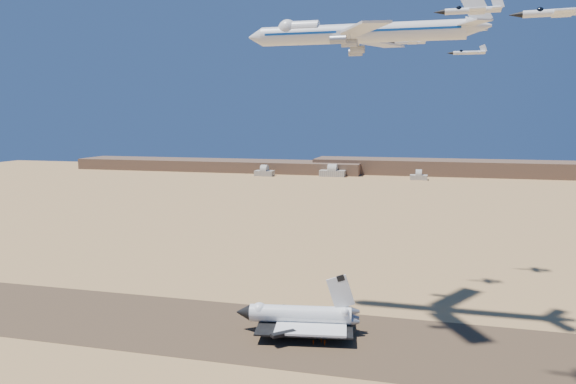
% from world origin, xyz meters
% --- Properties ---
extents(ground, '(1200.00, 1200.00, 0.00)m').
position_xyz_m(ground, '(0.00, 0.00, 0.00)').
color(ground, '#B2814F').
rests_on(ground, ground).
extents(runway, '(600.00, 50.00, 0.06)m').
position_xyz_m(runway, '(0.00, 0.00, 0.03)').
color(runway, brown).
rests_on(runway, ground).
extents(ridgeline, '(960.00, 90.00, 18.00)m').
position_xyz_m(ridgeline, '(65.32, 527.31, 7.63)').
color(ridgeline, brown).
rests_on(ridgeline, ground).
extents(hangars, '(200.50, 29.50, 30.00)m').
position_xyz_m(hangars, '(-64.00, 478.43, 4.83)').
color(hangars, '#B2AD9E').
rests_on(hangars, ground).
extents(shuttle, '(40.81, 29.10, 20.06)m').
position_xyz_m(shuttle, '(16.00, 3.46, 5.39)').
color(shuttle, white).
rests_on(shuttle, runway).
extents(carrier_747, '(79.50, 61.76, 19.84)m').
position_xyz_m(carrier_747, '(29.80, 20.21, 97.73)').
color(carrier_747, silver).
extents(crew_a, '(0.59, 0.69, 1.61)m').
position_xyz_m(crew_a, '(24.82, -3.57, 0.87)').
color(crew_a, '#C2440B').
rests_on(crew_a, runway).
extents(crew_b, '(0.91, 1.00, 1.79)m').
position_xyz_m(crew_b, '(26.28, -5.23, 0.95)').
color(crew_b, '#C2440B').
rests_on(crew_b, runway).
extents(crew_c, '(1.03, 0.96, 1.59)m').
position_xyz_m(crew_c, '(22.71, -5.58, 0.86)').
color(crew_c, '#C2440B').
rests_on(crew_c, runway).
extents(chase_jet_a, '(16.08, 8.62, 4.00)m').
position_xyz_m(chase_jet_a, '(64.55, -24.96, 95.55)').
color(chase_jet_a, silver).
extents(chase_jet_b, '(16.04, 8.75, 4.00)m').
position_xyz_m(chase_jet_b, '(79.57, -44.32, 91.06)').
color(chase_jet_b, silver).
extents(chase_jet_c, '(14.97, 8.15, 3.73)m').
position_xyz_m(chase_jet_c, '(45.95, 62.27, 99.57)').
color(chase_jet_c, silver).
extents(chase_jet_d, '(16.60, 8.88, 4.13)m').
position_xyz_m(chase_jet_d, '(69.54, 87.44, 97.66)').
color(chase_jet_d, silver).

